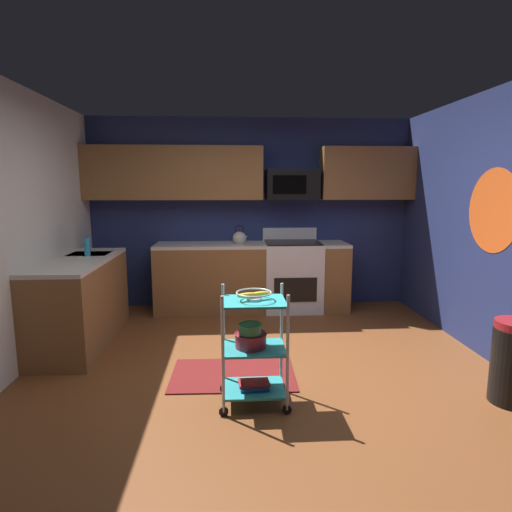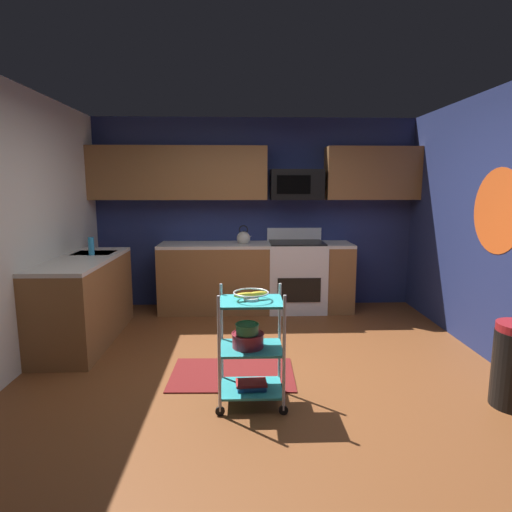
# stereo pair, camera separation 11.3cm
# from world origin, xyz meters

# --- Properties ---
(floor) EXTENTS (4.40, 4.80, 0.04)m
(floor) POSITION_xyz_m (0.00, 0.00, -0.02)
(floor) COLOR brown
(floor) RESTS_ON ground
(wall_back) EXTENTS (4.52, 0.06, 2.60)m
(wall_back) POSITION_xyz_m (0.00, 2.43, 1.30)
(wall_back) COLOR navy
(wall_back) RESTS_ON ground
(wall_flower_decal) EXTENTS (0.00, 0.81, 0.81)m
(wall_flower_decal) POSITION_xyz_m (2.20, 0.34, 1.45)
(wall_flower_decal) COLOR #E5591E
(counter_run) EXTENTS (3.49, 2.25, 0.92)m
(counter_run) POSITION_xyz_m (-0.75, 1.66, 0.46)
(counter_run) COLOR brown
(counter_run) RESTS_ON ground
(oven_range) EXTENTS (0.76, 0.65, 1.10)m
(oven_range) POSITION_xyz_m (0.55, 2.10, 0.48)
(oven_range) COLOR white
(oven_range) RESTS_ON ground
(upper_cabinets) EXTENTS (4.40, 0.33, 0.70)m
(upper_cabinets) POSITION_xyz_m (-0.12, 2.24, 1.85)
(upper_cabinets) COLOR brown
(microwave) EXTENTS (0.70, 0.39, 0.40)m
(microwave) POSITION_xyz_m (0.55, 2.21, 1.70)
(microwave) COLOR black
(rolling_cart) EXTENTS (0.54, 0.39, 0.91)m
(rolling_cart) POSITION_xyz_m (-0.12, -0.46, 0.45)
(rolling_cart) COLOR silver
(rolling_cart) RESTS_ON ground
(fruit_bowl) EXTENTS (0.27, 0.27, 0.07)m
(fruit_bowl) POSITION_xyz_m (-0.12, -0.46, 0.88)
(fruit_bowl) COLOR silver
(fruit_bowl) RESTS_ON rolling_cart
(mixing_bowl_large) EXTENTS (0.25, 0.25, 0.11)m
(mixing_bowl_large) POSITION_xyz_m (-0.15, -0.46, 0.52)
(mixing_bowl_large) COLOR maroon
(mixing_bowl_large) RESTS_ON rolling_cart
(mixing_bowl_small) EXTENTS (0.18, 0.18, 0.08)m
(mixing_bowl_small) POSITION_xyz_m (-0.15, -0.48, 0.62)
(mixing_bowl_small) COLOR #387F4C
(mixing_bowl_small) RESTS_ON rolling_cart
(book_stack) EXTENTS (0.25, 0.20, 0.05)m
(book_stack) POSITION_xyz_m (-0.12, -0.46, 0.15)
(book_stack) COLOR #1E4C8C
(book_stack) RESTS_ON rolling_cart
(kettle) EXTENTS (0.21, 0.18, 0.26)m
(kettle) POSITION_xyz_m (-0.17, 2.10, 1.00)
(kettle) COLOR beige
(kettle) RESTS_ON counter_run
(dish_soap_bottle) EXTENTS (0.06, 0.06, 0.20)m
(dish_soap_bottle) POSITION_xyz_m (-1.87, 1.19, 1.02)
(dish_soap_bottle) COLOR #2D8CBF
(dish_soap_bottle) RESTS_ON counter_run
(floor_rug) EXTENTS (1.12, 0.73, 0.01)m
(floor_rug) POSITION_xyz_m (-0.28, 0.04, 0.01)
(floor_rug) COLOR maroon
(floor_rug) RESTS_ON ground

